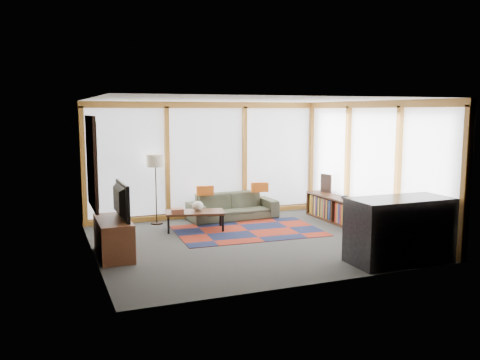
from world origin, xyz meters
name	(u,v)px	position (x,y,z in m)	size (l,w,h in m)	color
ground	(248,241)	(0.00, 0.00, 0.00)	(5.50, 5.50, 0.00)	#2F2F2D
room_envelope	(260,155)	(0.49, 0.56, 1.54)	(5.52, 5.02, 2.62)	#453A32
rug	(248,231)	(0.32, 0.75, 0.01)	(2.86, 1.84, 0.01)	maroon
sofa	(233,206)	(0.43, 1.95, 0.29)	(1.98, 0.77, 0.58)	#303526
pillow_left	(205,191)	(-0.20, 1.96, 0.68)	(0.37, 0.11, 0.21)	#BF5718
pillow_right	(260,187)	(1.09, 1.93, 0.69)	(0.39, 0.12, 0.22)	#BF5718
floor_lamp	(156,189)	(-1.25, 2.09, 0.75)	(0.38, 0.38, 1.49)	black
coffee_table	(195,221)	(-0.65, 1.24, 0.19)	(1.16, 0.58, 0.39)	black
book_stack	(177,211)	(-1.03, 1.19, 0.44)	(0.24, 0.29, 0.10)	brown
vase	(198,206)	(-0.58, 1.28, 0.49)	(0.23, 0.23, 0.20)	beige
bookshelf	(339,210)	(2.43, 0.73, 0.27)	(0.40, 2.19, 0.55)	black
bowl_a	(354,199)	(2.47, 0.23, 0.60)	(0.20, 0.20, 0.10)	black
bowl_b	(345,197)	(2.45, 0.55, 0.59)	(0.17, 0.17, 0.09)	black
shelf_picture	(326,183)	(2.56, 1.51, 0.76)	(0.04, 0.32, 0.42)	black
tv_console	(114,238)	(-2.44, -0.05, 0.31)	(0.52, 1.25, 0.62)	brown
television	(116,201)	(-2.38, -0.03, 0.93)	(1.06, 0.14, 0.61)	black
bar_counter	(400,230)	(1.76, -2.06, 0.52)	(1.64, 0.76, 1.04)	black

